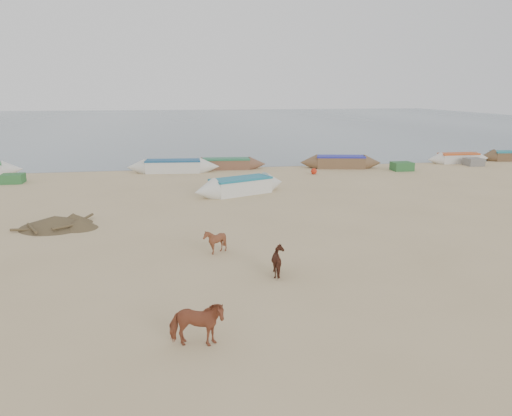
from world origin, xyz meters
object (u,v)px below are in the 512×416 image
at_px(cow_adult, 196,324).
at_px(calf_right, 280,261).
at_px(near_canoe, 241,186).
at_px(calf_front, 215,241).

height_order(cow_adult, calf_right, cow_adult).
xyz_separation_m(cow_adult, near_canoe, (3.63, 17.61, -0.09)).
relative_size(calf_front, near_canoe, 0.16).
bearing_deg(cow_adult, calf_front, 1.61).
relative_size(calf_front, calf_right, 1.04).
distance_m(calf_front, calf_right, 3.23).
height_order(calf_front, near_canoe, near_canoe).
distance_m(calf_front, near_canoe, 11.03).
bearing_deg(near_canoe, calf_front, -127.71).
height_order(calf_front, calf_right, calf_front).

